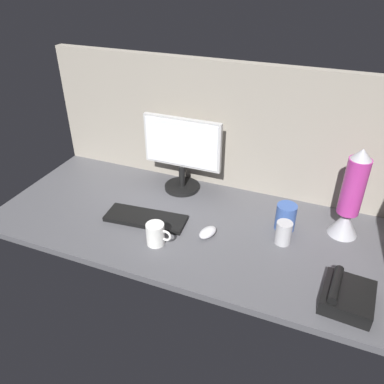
{
  "coord_description": "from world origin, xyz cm",
  "views": [
    {
      "loc": [
        52.75,
        -131.26,
        104.44
      ],
      "look_at": [
        -6.1,
        0.0,
        14.0
      ],
      "focal_mm": 35.95,
      "sensor_mm": 36.0,
      "label": 1
    }
  ],
  "objects_px": {
    "monitor": "(182,151)",
    "mug_ceramic_blue": "(286,217)",
    "keyboard": "(146,218)",
    "mouse": "(208,232)",
    "mug_ceramic_white": "(156,234)",
    "lava_lamp": "(350,201)",
    "desk_phone": "(346,296)",
    "mug_steel": "(284,233)"
  },
  "relations": [
    {
      "from": "mug_steel",
      "to": "mug_ceramic_blue",
      "type": "bearing_deg",
      "value": 95.98
    },
    {
      "from": "monitor",
      "to": "mug_ceramic_blue",
      "type": "bearing_deg",
      "value": -15.16
    },
    {
      "from": "desk_phone",
      "to": "mug_ceramic_white",
      "type": "bearing_deg",
      "value": 176.66
    },
    {
      "from": "mouse",
      "to": "mug_ceramic_white",
      "type": "distance_m",
      "value": 0.23
    },
    {
      "from": "lava_lamp",
      "to": "mouse",
      "type": "bearing_deg",
      "value": -156.67
    },
    {
      "from": "mug_ceramic_blue",
      "to": "mug_steel",
      "type": "bearing_deg",
      "value": -84.02
    },
    {
      "from": "keyboard",
      "to": "desk_phone",
      "type": "relative_size",
      "value": 1.83
    },
    {
      "from": "mug_ceramic_white",
      "to": "mouse",
      "type": "bearing_deg",
      "value": 35.22
    },
    {
      "from": "keyboard",
      "to": "lava_lamp",
      "type": "distance_m",
      "value": 0.88
    },
    {
      "from": "mouse",
      "to": "lava_lamp",
      "type": "relative_size",
      "value": 0.24
    },
    {
      "from": "monitor",
      "to": "lava_lamp",
      "type": "distance_m",
      "value": 0.8
    },
    {
      "from": "mug_ceramic_white",
      "to": "desk_phone",
      "type": "xyz_separation_m",
      "value": [
        0.76,
        -0.04,
        -0.02
      ]
    },
    {
      "from": "mug_ceramic_white",
      "to": "mug_ceramic_blue",
      "type": "bearing_deg",
      "value": 32.35
    },
    {
      "from": "keyboard",
      "to": "lava_lamp",
      "type": "xyz_separation_m",
      "value": [
        0.84,
        0.23,
        0.16
      ]
    },
    {
      "from": "mug_ceramic_white",
      "to": "lava_lamp",
      "type": "distance_m",
      "value": 0.82
    },
    {
      "from": "mug_steel",
      "to": "desk_phone",
      "type": "xyz_separation_m",
      "value": [
        0.27,
        -0.25,
        -0.02
      ]
    },
    {
      "from": "mouse",
      "to": "desk_phone",
      "type": "height_order",
      "value": "desk_phone"
    },
    {
      "from": "monitor",
      "to": "desk_phone",
      "type": "height_order",
      "value": "monitor"
    },
    {
      "from": "mug_ceramic_blue",
      "to": "lava_lamp",
      "type": "height_order",
      "value": "lava_lamp"
    },
    {
      "from": "monitor",
      "to": "mug_ceramic_blue",
      "type": "distance_m",
      "value": 0.59
    },
    {
      "from": "mug_ceramic_white",
      "to": "desk_phone",
      "type": "relative_size",
      "value": 0.55
    },
    {
      "from": "mouse",
      "to": "mug_ceramic_blue",
      "type": "distance_m",
      "value": 0.35
    },
    {
      "from": "monitor",
      "to": "desk_phone",
      "type": "xyz_separation_m",
      "value": [
        0.83,
        -0.5,
        -0.18
      ]
    },
    {
      "from": "monitor",
      "to": "mug_steel",
      "type": "relative_size",
      "value": 3.9
    },
    {
      "from": "lava_lamp",
      "to": "desk_phone",
      "type": "relative_size",
      "value": 2.02
    },
    {
      "from": "keyboard",
      "to": "mug_steel",
      "type": "bearing_deg",
      "value": 1.62
    },
    {
      "from": "mouse",
      "to": "lava_lamp",
      "type": "xyz_separation_m",
      "value": [
        0.54,
        0.23,
        0.15
      ]
    },
    {
      "from": "keyboard",
      "to": "mouse",
      "type": "xyz_separation_m",
      "value": [
        0.3,
        -0.0,
        0.01
      ]
    },
    {
      "from": "monitor",
      "to": "keyboard",
      "type": "xyz_separation_m",
      "value": [
        -0.04,
        -0.32,
        -0.2
      ]
    },
    {
      "from": "keyboard",
      "to": "mug_ceramic_blue",
      "type": "distance_m",
      "value": 0.63
    },
    {
      "from": "mug_ceramic_blue",
      "to": "mug_steel",
      "type": "xyz_separation_m",
      "value": [
        0.01,
        -0.1,
        -0.01
      ]
    },
    {
      "from": "monitor",
      "to": "desk_phone",
      "type": "distance_m",
      "value": 0.98
    },
    {
      "from": "mug_ceramic_blue",
      "to": "monitor",
      "type": "bearing_deg",
      "value": 164.84
    },
    {
      "from": "mouse",
      "to": "monitor",
      "type": "bearing_deg",
      "value": 146.2
    },
    {
      "from": "mug_ceramic_white",
      "to": "mug_steel",
      "type": "bearing_deg",
      "value": 22.54
    },
    {
      "from": "mug_ceramic_blue",
      "to": "mug_ceramic_white",
      "type": "distance_m",
      "value": 0.57
    },
    {
      "from": "mug_ceramic_blue",
      "to": "desk_phone",
      "type": "xyz_separation_m",
      "value": [
        0.28,
        -0.35,
        -0.03
      ]
    },
    {
      "from": "monitor",
      "to": "mug_ceramic_blue",
      "type": "relative_size",
      "value": 3.27
    },
    {
      "from": "keyboard",
      "to": "mouse",
      "type": "height_order",
      "value": "mouse"
    },
    {
      "from": "mouse",
      "to": "lava_lamp",
      "type": "distance_m",
      "value": 0.61
    },
    {
      "from": "mug_ceramic_blue",
      "to": "mug_ceramic_white",
      "type": "height_order",
      "value": "mug_ceramic_blue"
    },
    {
      "from": "mug_steel",
      "to": "keyboard",
      "type": "bearing_deg",
      "value": -173.04
    }
  ]
}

